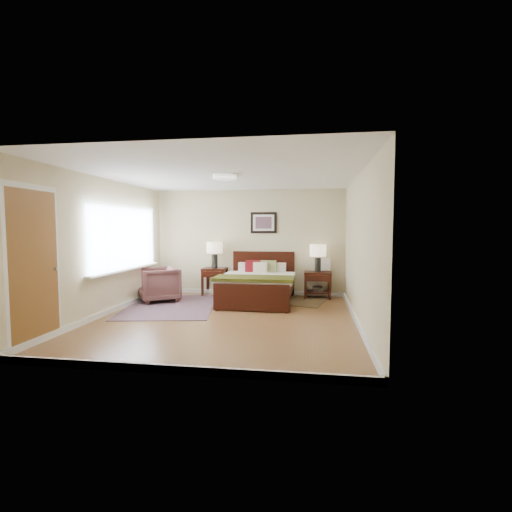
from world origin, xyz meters
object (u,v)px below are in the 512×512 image
object	(u,v)px
bed	(258,280)
nightstand_right	(318,282)
rug_persian	(171,306)
lamp_left	(215,250)
armchair	(159,284)
nightstand_left	(215,273)
lamp_right	(318,253)

from	to	relation	value
bed	nightstand_right	size ratio (longest dim) A/B	3.13
bed	nightstand_right	bearing A→B (deg)	28.43
rug_persian	lamp_left	bearing A→B (deg)	57.91
nightstand_right	lamp_left	xyz separation A→B (m)	(-2.41, 0.01, 0.71)
nightstand_right	rug_persian	world-z (taller)	nightstand_right
lamp_left	armchair	distance (m)	1.54
nightstand_left	lamp_left	distance (m)	0.56
nightstand_left	rug_persian	distance (m)	1.57
nightstand_right	armchair	bearing A→B (deg)	-165.08
armchair	lamp_right	bearing A→B (deg)	71.41
bed	lamp_left	bearing A→B (deg)	148.40
nightstand_left	armchair	size ratio (longest dim) A/B	0.80
nightstand_right	lamp_right	xyz separation A→B (m)	(0.00, 0.01, 0.66)
nightstand_left	nightstand_right	bearing A→B (deg)	0.18
lamp_right	rug_persian	xyz separation A→B (m)	(-2.97, -1.39, -1.03)
nightstand_left	lamp_right	distance (m)	2.47
rug_persian	nightstand_right	bearing A→B (deg)	14.58
lamp_right	lamp_left	bearing A→B (deg)	180.00
armchair	rug_persian	bearing A→B (deg)	10.26
lamp_left	rug_persian	bearing A→B (deg)	-111.79
lamp_left	nightstand_right	bearing A→B (deg)	-0.34
nightstand_right	lamp_right	size ratio (longest dim) A/B	0.99
bed	armchair	world-z (taller)	bed
nightstand_left	rug_persian	size ratio (longest dim) A/B	0.27
armchair	rug_persian	distance (m)	0.74
bed	lamp_right	bearing A→B (deg)	28.93
nightstand_left	lamp_right	xyz separation A→B (m)	(2.41, 0.02, 0.51)
lamp_right	armchair	xyz separation A→B (m)	(-3.42, -0.93, -0.67)
bed	lamp_left	world-z (taller)	lamp_left
nightstand_left	lamp_left	size ratio (longest dim) A/B	1.07
nightstand_right	armchair	xyz separation A→B (m)	(-3.42, -0.91, -0.00)
nightstand_left	armchair	distance (m)	1.36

